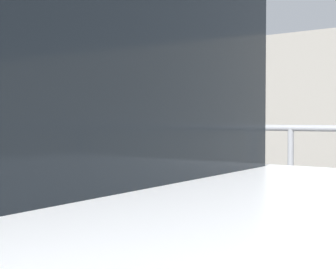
# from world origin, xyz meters

# --- Properties ---
(parking_meter) EXTENTS (0.18, 0.19, 1.53)m
(parking_meter) POSITION_xyz_m (0.22, 0.51, 1.27)
(parking_meter) COLOR slate
(parking_meter) RESTS_ON sidewalk_curb
(pedestrian_at_meter) EXTENTS (0.67, 0.51, 1.61)m
(pedestrian_at_meter) POSITION_xyz_m (-0.28, 0.69, 1.06)
(pedestrian_at_meter) COLOR slate
(pedestrian_at_meter) RESTS_ON sidewalk_curb
(background_railing) EXTENTS (24.06, 0.06, 1.12)m
(background_railing) POSITION_xyz_m (-0.00, 2.43, 0.96)
(background_railing) COLOR gray
(background_railing) RESTS_ON sidewalk_curb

